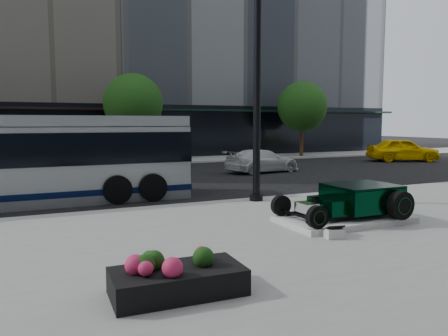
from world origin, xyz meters
name	(u,v)px	position (x,y,z in m)	size (l,w,h in m)	color
ground	(188,195)	(0.00, 0.00, 0.00)	(120.00, 120.00, 0.00)	black
sidewalk_near	(421,295)	(0.00, -10.50, 0.06)	(70.00, 17.00, 0.12)	gray
sidewalk_far	(116,162)	(0.00, 14.00, 0.06)	(70.00, 4.00, 0.12)	gray
street_trees	(135,106)	(1.15, 13.07, 3.77)	(29.80, 3.80, 5.70)	black
display_plinth	(344,219)	(2.04, -6.28, 0.20)	(3.40, 1.80, 0.15)	silver
hot_rod	(355,199)	(2.38, -6.28, 0.70)	(3.22, 2.00, 0.81)	black
info_plaque	(334,232)	(0.79, -7.43, 0.24)	(0.45, 0.38, 0.31)	silver
lamppost	(257,88)	(1.48, -2.55, 3.83)	(0.44, 0.44, 8.02)	black
flower_planter	(178,279)	(-3.43, -9.03, 0.36)	(2.02, 1.06, 0.64)	black
transit_bus	(3,160)	(-6.10, 0.66, 1.49)	(12.12, 2.88, 2.92)	#A4AAAE
white_sedan	(262,161)	(6.26, 5.46, 0.62)	(1.74, 4.29, 1.25)	silver
yellow_taxi	(403,150)	(18.50, 7.29, 0.81)	(1.91, 4.76, 1.62)	#EFBE00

